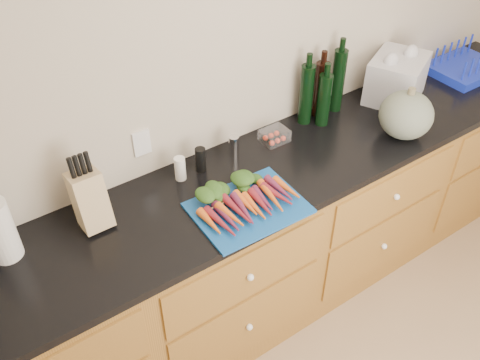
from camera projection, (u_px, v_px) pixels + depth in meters
wall_back at (249, 66)px, 2.50m from camera, size 4.10×0.05×2.60m
cabinets at (284, 234)px, 2.84m from camera, size 3.60×0.64×0.90m
countertop at (288, 165)px, 2.54m from camera, size 3.64×0.62×0.04m
cutting_board at (248, 208)px, 2.27m from camera, size 0.48×0.37×0.01m
carrots at (244, 199)px, 2.27m from camera, size 0.41×0.28×0.05m
squash at (406, 115)px, 2.62m from camera, size 0.26×0.26×0.24m
knife_block at (90, 200)px, 2.14m from camera, size 0.12×0.12×0.24m
grinder_salt at (180, 169)px, 2.39m from camera, size 0.05×0.05×0.12m
grinder_pepper at (201, 160)px, 2.44m from camera, size 0.05×0.05×0.12m
canister_chrome at (234, 147)px, 2.52m from camera, size 0.05×0.05×0.11m
tomato_box at (274, 136)px, 2.64m from camera, size 0.13×0.10×0.06m
bottles at (322, 91)px, 2.73m from camera, size 0.28×0.15×0.34m
grocery_bag at (397, 78)px, 2.89m from camera, size 0.41×0.38×0.24m
dish_rack at (465, 66)px, 3.17m from camera, size 0.40×0.32×0.16m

